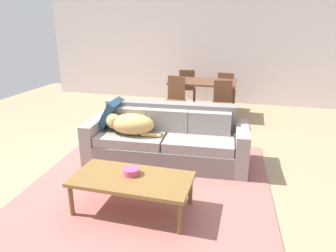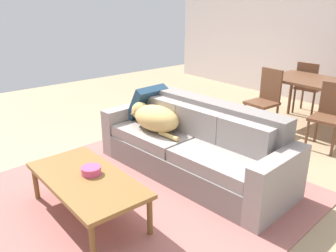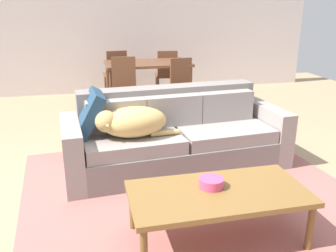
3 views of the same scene
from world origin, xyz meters
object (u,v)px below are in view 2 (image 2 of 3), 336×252
at_px(coffee_table, 86,181).
at_px(dining_chair_near_left, 265,98).
at_px(dining_table, 318,85).
at_px(dining_chair_far_left, 308,85).
at_px(dog_on_left_cushion, 154,117).
at_px(couch, 195,147).
at_px(throw_pillow_by_left_arm, 147,103).
at_px(bowl_on_coffee_table, 91,170).
at_px(dining_chair_near_right, 330,113).

bearing_deg(coffee_table, dining_chair_near_left, 95.65).
distance_m(dining_table, dining_chair_far_left, 0.79).
relative_size(dog_on_left_cushion, coffee_table, 0.63).
bearing_deg(couch, dog_on_left_cushion, -161.70).
relative_size(throw_pillow_by_left_arm, coffee_table, 0.36).
height_order(coffee_table, bowl_on_coffee_table, bowl_on_coffee_table).
height_order(dining_chair_near_left, dining_chair_near_right, dining_chair_near_left).
height_order(dog_on_left_cushion, bowl_on_coffee_table, dog_on_left_cushion).
relative_size(dining_chair_near_left, dining_chair_near_right, 1.07).
height_order(throw_pillow_by_left_arm, dining_chair_far_left, dining_chair_far_left).
relative_size(dog_on_left_cushion, bowl_on_coffee_table, 4.48).
distance_m(dog_on_left_cushion, dining_chair_far_left, 3.24).
bearing_deg(dining_chair_far_left, dining_chair_near_left, 84.37).
bearing_deg(dining_chair_near_left, dining_table, 56.62).
xyz_separation_m(couch, dining_table, (0.13, 2.42, 0.37)).
xyz_separation_m(throw_pillow_by_left_arm, bowl_on_coffee_table, (0.84, -1.27, -0.22)).
relative_size(dog_on_left_cushion, dining_chair_near_right, 0.93).
bearing_deg(dog_on_left_cushion, couch, 18.30).
height_order(throw_pillow_by_left_arm, dining_chair_near_right, throw_pillow_by_left_arm).
height_order(bowl_on_coffee_table, dining_chair_near_right, dining_chair_near_right).
distance_m(dog_on_left_cushion, dining_chair_near_right, 2.37).
xyz_separation_m(dog_on_left_cushion, dining_chair_near_right, (1.11, 2.10, -0.11)).
height_order(couch, dining_chair_near_left, dining_chair_near_left).
distance_m(throw_pillow_by_left_arm, coffee_table, 1.63).
distance_m(dining_table, dining_chair_near_right, 0.74).
distance_m(couch, dining_table, 2.45).
xyz_separation_m(throw_pillow_by_left_arm, dining_chair_near_right, (1.50, 1.91, -0.17)).
xyz_separation_m(couch, throw_pillow_by_left_arm, (-0.89, -0.01, 0.33)).
xyz_separation_m(bowl_on_coffee_table, dining_table, (0.18, 3.70, 0.26)).
relative_size(coffee_table, bowl_on_coffee_table, 7.06).
relative_size(dining_table, dining_chair_near_right, 1.57).
height_order(dining_table, dining_chair_near_left, dining_chair_near_left).
distance_m(dog_on_left_cushion, dining_table, 2.70).
distance_m(dining_chair_near_left, dining_chair_far_left, 1.24).
bearing_deg(coffee_table, dog_on_left_cushion, 112.37).
xyz_separation_m(dining_table, dining_chair_near_right, (0.48, -0.53, -0.21)).
bearing_deg(throw_pillow_by_left_arm, dining_chair_near_left, 72.69).
bearing_deg(throw_pillow_by_left_arm, dining_chair_near_right, 51.76).
xyz_separation_m(dining_chair_near_right, dining_chair_far_left, (-0.95, 1.14, 0.02)).
distance_m(throw_pillow_by_left_arm, dining_chair_near_right, 2.43).
relative_size(throw_pillow_by_left_arm, dining_chair_near_right, 0.53).
bearing_deg(dining_chair_near_right, throw_pillow_by_left_arm, -136.09).
distance_m(bowl_on_coffee_table, dining_table, 3.72).
height_order(dog_on_left_cushion, dining_chair_near_left, dining_chair_near_left).
bearing_deg(dining_table, dining_chair_near_right, -47.48).
relative_size(couch, throw_pillow_by_left_arm, 5.13).
distance_m(dog_on_left_cushion, coffee_table, 1.27).
relative_size(couch, dining_table, 1.72).
height_order(bowl_on_coffee_table, dining_table, dining_table).
relative_size(coffee_table, dining_chair_far_left, 1.42).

